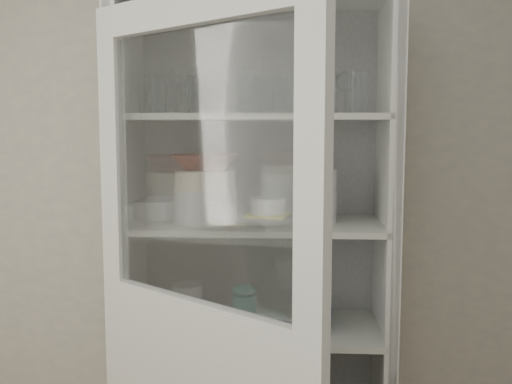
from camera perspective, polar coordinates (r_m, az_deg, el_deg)
The scene contains 32 objects.
wall_back at distance 2.39m, azimuth -4.46°, elevation -1.09°, with size 3.60×0.02×2.60m, color #9D9890.
pantry_cabinet at distance 2.29m, azimuth 0.10°, elevation -10.62°, with size 1.00×0.45×2.10m.
cupboard_door at distance 1.81m, azimuth -5.65°, elevation -17.69°, with size 0.74×0.57×2.00m.
tumbler_0 at distance 2.07m, azimuth -9.79°, elevation 9.50°, with size 0.07×0.07×0.13m, color silver.
tumbler_1 at distance 2.01m, azimuth -6.02°, elevation 9.61°, with size 0.06×0.06×0.13m, color silver.
tumbler_2 at distance 1.98m, azimuth -0.78°, elevation 9.98°, with size 0.07×0.07×0.15m, color silver.
tumbler_3 at distance 2.03m, azimuth -4.50°, elevation 9.60°, with size 0.06×0.06×0.13m, color silver.
tumbler_4 at distance 1.99m, azimuth 0.56°, elevation 9.87°, with size 0.07×0.07×0.14m, color silver.
tumbler_5 at distance 1.99m, azimuth 10.18°, elevation 9.78°, with size 0.07×0.07×0.14m, color silver.
tumbler_6 at distance 2.00m, azimuth 7.19°, elevation 9.79°, with size 0.07×0.07×0.14m, color silver.
tumbler_7 at distance 2.22m, azimuth -10.74°, elevation 9.43°, with size 0.07×0.07×0.14m, color silver.
tumbler_8 at distance 2.14m, azimuth -5.73°, elevation 9.76°, with size 0.08×0.08×0.15m, color silver.
tumbler_9 at distance 2.14m, azimuth -6.80°, elevation 9.58°, with size 0.07×0.07×0.14m, color silver.
tumbler_10 at distance 2.11m, azimuth -0.53°, elevation 9.86°, with size 0.08×0.08×0.16m, color silver.
goblet_0 at distance 2.28m, azimuth -7.07°, elevation 9.54°, with size 0.07×0.07×0.15m, color silver, non-canonical shape.
goblet_1 at distance 2.25m, azimuth 0.18°, elevation 9.68°, with size 0.07×0.07×0.16m, color silver, non-canonical shape.
goblet_2 at distance 2.24m, azimuth 2.27°, elevation 9.66°, with size 0.07×0.07×0.16m, color silver, non-canonical shape.
goblet_3 at distance 2.25m, azimuth 8.94°, elevation 9.94°, with size 0.08×0.08×0.18m, color silver, non-canonical shape.
plate_stack_front at distance 2.14m, azimuth -5.09°, elevation -1.33°, with size 0.24×0.24×0.13m, color white.
plate_stack_back at distance 2.30m, azimuth -9.83°, elevation -1.57°, with size 0.22×0.22×0.07m, color white.
cream_bowl at distance 2.13m, azimuth -5.11°, elevation 1.29°, with size 0.23×0.23×0.07m, color #F9E7C9.
terracotta_bowl at distance 2.12m, azimuth -5.13°, elevation 3.04°, with size 0.25×0.25×0.06m, color maroon.
glass_platter at distance 2.17m, azimuth 1.20°, elevation -2.65°, with size 0.32×0.32×0.02m, color silver.
yellow_trivet at distance 2.17m, azimuth 1.20°, elevation -2.28°, with size 0.15×0.15×0.01m, color yellow.
white_ramekin at distance 2.16m, azimuth 1.21°, elevation -1.36°, with size 0.14×0.14×0.06m, color white.
grey_bowl_stack at distance 2.13m, azimuth 6.22°, elevation -0.39°, with size 0.14×0.14×0.20m, color silver.
mug_blue at distance 2.20m, azimuth 5.92°, elevation -12.17°, with size 0.13×0.13×0.10m, color navy.
mug_teal at distance 2.27m, azimuth 6.12°, elevation -11.52°, with size 0.11×0.11×0.10m, color teal.
mug_white at distance 2.15m, azimuth 5.69°, elevation -12.85°, with size 0.09×0.09×0.08m, color white.
teal_jar at distance 2.29m, azimuth -1.19°, elevation -11.14°, with size 0.10×0.10×0.12m.
measuring_cups at distance 2.19m, azimuth -2.57°, elevation -13.04°, with size 0.11×0.11×0.04m, color silver.
white_canister at distance 2.30m, azimuth -6.85°, elevation -10.84°, with size 0.12×0.12×0.14m, color white.
Camera 1 is at (0.33, -0.85, 1.61)m, focal length 40.00 mm.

